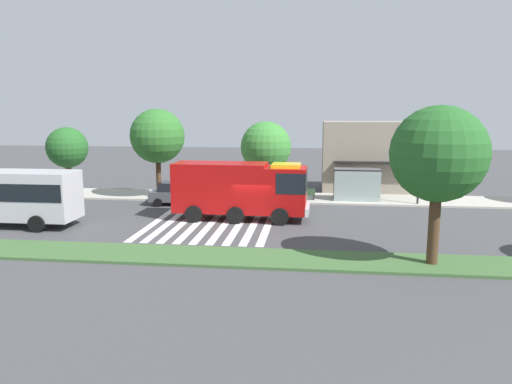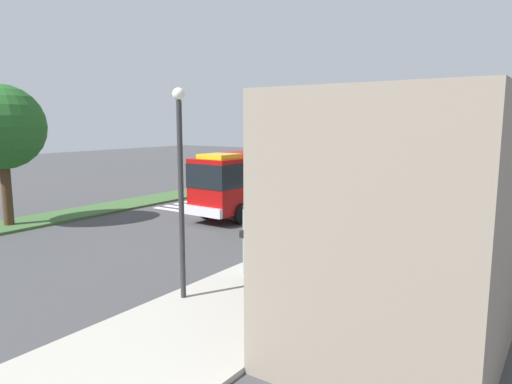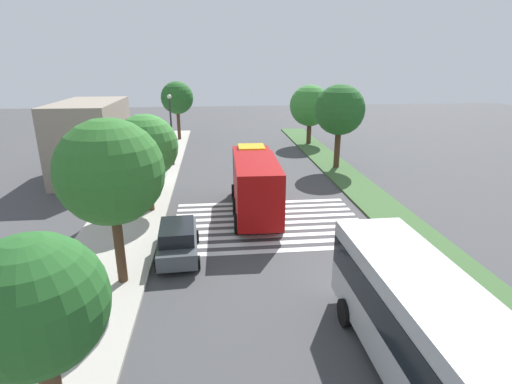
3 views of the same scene
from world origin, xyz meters
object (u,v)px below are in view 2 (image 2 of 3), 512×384
at_px(sidewalk_tree_west, 405,129).
at_px(parked_car_mid, 356,194).
at_px(street_lamp, 181,177).
at_px(transit_bus, 318,160).
at_px(median_tree_far_west, 1,128).
at_px(bus_stop_shelter, 279,219).
at_px(sidewalk_tree_center, 350,146).
at_px(sidewalk_tree_far_west, 434,140).
at_px(fire_truck, 250,179).
at_px(parked_car_west, 426,171).
at_px(bench_near_shelter, 326,232).

bearing_deg(sidewalk_tree_west, parked_car_mid, -43.93).
height_order(street_lamp, sidewalk_tree_west, sidewalk_tree_west).
bearing_deg(transit_bus, median_tree_far_west, 168.67).
xyz_separation_m(bus_stop_shelter, sidewalk_tree_center, (-7.04, -0.25, 2.35)).
height_order(bus_stop_shelter, sidewalk_tree_far_west, sidewalk_tree_far_west).
bearing_deg(sidewalk_tree_west, fire_truck, -39.88).
xyz_separation_m(transit_bus, sidewalk_tree_far_west, (0.21, 9.99, 1.97)).
distance_m(parked_car_west, bench_near_shelter, 26.39).
bearing_deg(parked_car_mid, sidewalk_tree_west, 133.00).
relative_size(fire_truck, sidewalk_tree_west, 1.25).
height_order(parked_car_mid, sidewalk_tree_far_west, sidewalk_tree_far_west).
relative_size(street_lamp, median_tree_far_west, 0.87).
bearing_deg(bench_near_shelter, median_tree_far_west, -68.03).
distance_m(parked_car_mid, sidewalk_tree_west, 5.20).
distance_m(sidewalk_tree_far_west, sidewalk_tree_west, 7.65).
distance_m(transit_bus, bus_stop_shelter, 25.58).
relative_size(parked_car_mid, street_lamp, 0.73).
distance_m(fire_truck, parked_car_mid, 7.17).
relative_size(sidewalk_tree_far_west, sidewalk_tree_center, 0.92).
relative_size(bench_near_shelter, sidewalk_tree_west, 0.23).
bearing_deg(sidewalk_tree_center, sidewalk_tree_west, 180.00).
distance_m(bus_stop_shelter, median_tree_far_west, 15.63).
height_order(bench_near_shelter, street_lamp, street_lamp).
xyz_separation_m(sidewalk_tree_far_west, sidewalk_tree_center, (16.19, -0.00, 0.23)).
bearing_deg(sidewalk_tree_far_west, transit_bus, -91.21).
bearing_deg(bench_near_shelter, fire_truck, -119.03).
bearing_deg(parked_car_west, sidewalk_tree_center, 5.68).
bearing_deg(median_tree_far_west, fire_truck, 139.95).
xyz_separation_m(bus_stop_shelter, street_lamp, (4.44, -0.65, 1.94)).
relative_size(parked_car_west, transit_bus, 0.40).
bearing_deg(parked_car_west, median_tree_far_west, -21.13).
xyz_separation_m(bench_near_shelter, sidewalk_tree_center, (-3.04, -0.28, 3.65)).
distance_m(bench_near_shelter, sidewalk_tree_west, 12.46).
height_order(parked_car_west, bench_near_shelter, parked_car_west).
relative_size(transit_bus, bench_near_shelter, 7.24).
relative_size(parked_car_mid, sidewalk_tree_far_west, 0.82).
bearing_deg(parked_car_west, bench_near_shelter, 5.67).
height_order(bus_stop_shelter, street_lamp, street_lamp).
bearing_deg(transit_bus, fire_truck, -168.10).
relative_size(parked_car_west, median_tree_far_west, 0.65).
xyz_separation_m(fire_truck, median_tree_far_west, (9.92, -8.34, 3.03)).
relative_size(bench_near_shelter, median_tree_far_west, 0.22).
bearing_deg(fire_truck, median_tree_far_west, -38.72).
distance_m(parked_car_mid, bus_stop_shelter, 13.62).
bearing_deg(sidewalk_tree_far_west, street_lamp, -0.83).
relative_size(fire_truck, parked_car_west, 1.89).
xyz_separation_m(fire_truck, bench_near_shelter, (3.80, 6.84, -1.51)).
relative_size(fire_truck, street_lamp, 1.41).
distance_m(parked_car_west, median_tree_far_west, 35.05).
xyz_separation_m(bench_near_shelter, sidewalk_tree_west, (-11.64, -0.28, 4.42)).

